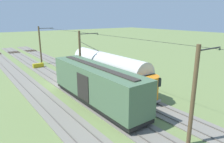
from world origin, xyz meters
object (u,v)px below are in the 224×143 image
at_px(catenary_pole_mid_near, 81,58).
at_px(track_end_bumper, 38,66).
at_px(catenary_pole_foreground, 40,45).
at_px(boxcar_adjacent, 96,84).
at_px(catenary_pole_mid_far, 194,95).
at_px(vintage_streetcar, 108,69).

relative_size(catenary_pole_mid_near, track_end_bumper, 3.91).
bearing_deg(catenary_pole_foreground, boxcar_adjacent, 85.97).
bearing_deg(catenary_pole_mid_far, catenary_pole_mid_near, -90.00).
bearing_deg(catenary_pole_mid_near, track_end_bumper, -83.38).
height_order(boxcar_adjacent, catenary_pole_mid_far, catenary_pole_mid_far).
bearing_deg(boxcar_adjacent, vintage_streetcar, -138.32).
distance_m(vintage_streetcar, catenary_pole_foreground, 18.20).
xyz_separation_m(catenary_pole_mid_far, track_end_bumper, (1.52, -28.81, -3.28)).
xyz_separation_m(vintage_streetcar, catenary_pole_mid_near, (2.59, -2.25, 1.43)).
distance_m(catenary_pole_mid_far, track_end_bumper, 29.03).
relative_size(catenary_pole_mid_near, catenary_pole_mid_far, 1.00).
bearing_deg(catenary_pole_foreground, catenary_pole_mid_near, 90.00).
height_order(catenary_pole_mid_near, catenary_pole_mid_far, same).
height_order(vintage_streetcar, boxcar_adjacent, vintage_streetcar).
relative_size(boxcar_adjacent, track_end_bumper, 7.49).
xyz_separation_m(boxcar_adjacent, catenary_pole_mid_near, (-1.52, -5.91, 1.51)).
distance_m(catenary_pole_foreground, catenary_pole_mid_near, 15.71).
height_order(boxcar_adjacent, track_end_bumper, boxcar_adjacent).
height_order(boxcar_adjacent, catenary_pole_mid_near, catenary_pole_mid_near).
relative_size(catenary_pole_mid_far, track_end_bumper, 3.91).
distance_m(boxcar_adjacent, catenary_pole_foreground, 21.73).
distance_m(boxcar_adjacent, track_end_bumper, 19.09).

